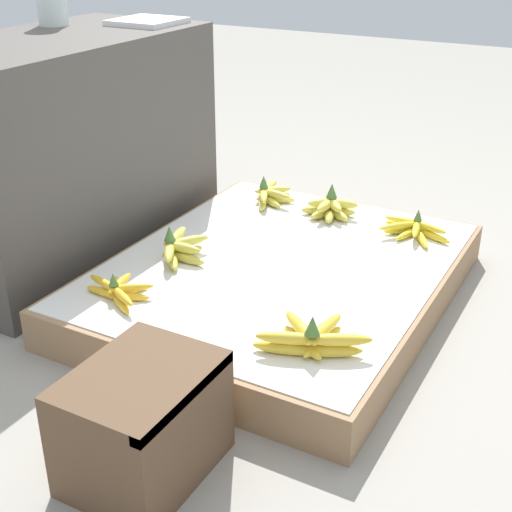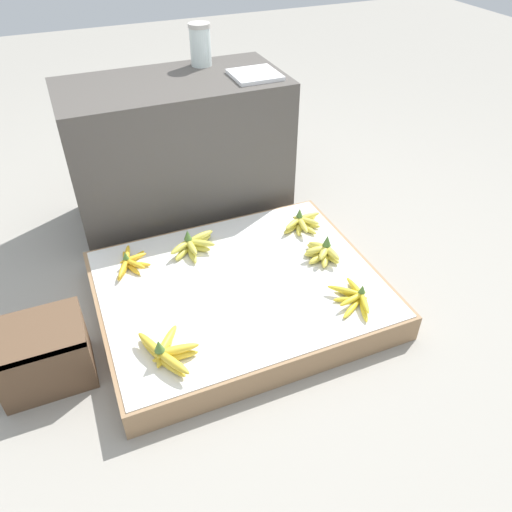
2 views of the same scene
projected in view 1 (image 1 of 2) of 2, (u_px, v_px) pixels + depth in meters
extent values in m
plane|color=gray|center=(279.00, 299.00, 2.17)|extent=(10.00, 10.00, 0.00)
cube|color=#997551|center=(279.00, 282.00, 2.15)|extent=(1.16, 0.93, 0.12)
cube|color=silver|center=(279.00, 263.00, 2.12)|extent=(1.13, 0.91, 0.00)
cube|color=#4C4742|center=(61.00, 149.00, 2.36)|extent=(1.07, 0.54, 0.72)
cube|color=brown|center=(143.00, 423.00, 1.46)|extent=(0.32, 0.25, 0.25)
cube|color=#402E20|center=(186.00, 394.00, 1.36)|extent=(0.32, 0.02, 0.02)
ellipsoid|color=gold|center=(328.00, 351.00, 1.66)|extent=(0.10, 0.16, 0.03)
ellipsoid|color=gold|center=(323.00, 342.00, 1.70)|extent=(0.17, 0.05, 0.03)
ellipsoid|color=gold|center=(302.00, 342.00, 1.70)|extent=(0.11, 0.15, 0.03)
ellipsoid|color=gold|center=(286.00, 348.00, 1.67)|extent=(0.08, 0.16, 0.03)
ellipsoid|color=gold|center=(338.00, 340.00, 1.65)|extent=(0.10, 0.16, 0.03)
ellipsoid|color=gold|center=(324.00, 329.00, 1.69)|extent=(0.16, 0.05, 0.03)
ellipsoid|color=gold|center=(301.00, 328.00, 1.70)|extent=(0.13, 0.15, 0.03)
ellipsoid|color=gold|center=(290.00, 338.00, 1.66)|extent=(0.09, 0.16, 0.03)
cone|color=#4C7533|center=(312.00, 325.00, 1.63)|extent=(0.04, 0.04, 0.05)
ellipsoid|color=yellow|center=(404.00, 227.00, 2.33)|extent=(0.04, 0.14, 0.02)
ellipsoid|color=yellow|center=(404.00, 230.00, 2.31)|extent=(0.10, 0.13, 0.02)
ellipsoid|color=yellow|center=(409.00, 233.00, 2.29)|extent=(0.14, 0.06, 0.02)
ellipsoid|color=yellow|center=(422.00, 238.00, 2.25)|extent=(0.13, 0.09, 0.02)
ellipsoid|color=yellow|center=(432.00, 236.00, 2.27)|extent=(0.07, 0.14, 0.02)
ellipsoid|color=yellow|center=(405.00, 221.00, 2.32)|extent=(0.02, 0.14, 0.02)
ellipsoid|color=yellow|center=(398.00, 226.00, 2.28)|extent=(0.12, 0.11, 0.02)
ellipsoid|color=yellow|center=(416.00, 229.00, 2.26)|extent=(0.14, 0.05, 0.02)
ellipsoid|color=yellow|center=(428.00, 227.00, 2.28)|extent=(0.06, 0.14, 0.02)
cone|color=#4C7533|center=(418.00, 215.00, 2.29)|extent=(0.03, 0.03, 0.04)
ellipsoid|color=#DBCC4C|center=(318.00, 210.00, 2.45)|extent=(0.08, 0.12, 0.03)
ellipsoid|color=#DBCC4C|center=(323.00, 213.00, 2.43)|extent=(0.12, 0.07, 0.03)
ellipsoid|color=#DBCC4C|center=(330.00, 216.00, 2.41)|extent=(0.12, 0.07, 0.03)
ellipsoid|color=#DBCC4C|center=(338.00, 214.00, 2.42)|extent=(0.09, 0.11, 0.03)
ellipsoid|color=#DBCC4C|center=(339.00, 211.00, 2.44)|extent=(0.06, 0.12, 0.03)
ellipsoid|color=#DBCC4C|center=(324.00, 202.00, 2.43)|extent=(0.10, 0.11, 0.03)
ellipsoid|color=#DBCC4C|center=(326.00, 206.00, 2.41)|extent=(0.11, 0.04, 0.03)
ellipsoid|color=#DBCC4C|center=(334.00, 205.00, 2.41)|extent=(0.10, 0.10, 0.03)
ellipsoid|color=#DBCC4C|center=(342.00, 203.00, 2.42)|extent=(0.04, 0.12, 0.03)
cone|color=#4C7533|center=(332.00, 191.00, 2.42)|extent=(0.04, 0.04, 0.05)
ellipsoid|color=gold|center=(121.00, 303.00, 1.88)|extent=(0.08, 0.11, 0.02)
ellipsoid|color=gold|center=(127.00, 297.00, 1.91)|extent=(0.07, 0.12, 0.02)
ellipsoid|color=gold|center=(129.00, 291.00, 1.94)|extent=(0.12, 0.07, 0.02)
ellipsoid|color=gold|center=(116.00, 287.00, 1.96)|extent=(0.11, 0.09, 0.02)
ellipsoid|color=gold|center=(104.00, 292.00, 1.93)|extent=(0.03, 0.12, 0.02)
ellipsoid|color=gold|center=(122.00, 296.00, 1.87)|extent=(0.07, 0.12, 0.02)
ellipsoid|color=gold|center=(131.00, 287.00, 1.91)|extent=(0.09, 0.11, 0.02)
ellipsoid|color=gold|center=(120.00, 284.00, 1.93)|extent=(0.12, 0.04, 0.02)
ellipsoid|color=gold|center=(104.00, 283.00, 1.93)|extent=(0.05, 0.12, 0.02)
cone|color=#4C7533|center=(113.00, 279.00, 1.89)|extent=(0.03, 0.03, 0.04)
ellipsoid|color=gold|center=(172.00, 260.00, 2.10)|extent=(0.12, 0.11, 0.03)
ellipsoid|color=gold|center=(187.00, 258.00, 2.11)|extent=(0.03, 0.13, 0.03)
ellipsoid|color=gold|center=(183.00, 251.00, 2.16)|extent=(0.12, 0.10, 0.03)
ellipsoid|color=gold|center=(176.00, 245.00, 2.20)|extent=(0.13, 0.07, 0.03)
ellipsoid|color=gold|center=(169.00, 252.00, 2.09)|extent=(0.13, 0.09, 0.03)
ellipsoid|color=gold|center=(181.00, 247.00, 2.11)|extent=(0.04, 0.13, 0.03)
ellipsoid|color=gold|center=(189.00, 241.00, 2.15)|extent=(0.12, 0.10, 0.03)
ellipsoid|color=gold|center=(177.00, 236.00, 2.19)|extent=(0.13, 0.06, 0.03)
cone|color=#4C7533|center=(170.00, 233.00, 2.11)|extent=(0.04, 0.04, 0.05)
ellipsoid|color=#DBCC4C|center=(263.00, 203.00, 2.52)|extent=(0.13, 0.08, 0.03)
ellipsoid|color=#DBCC4C|center=(269.00, 201.00, 2.54)|extent=(0.08, 0.13, 0.03)
ellipsoid|color=#DBCC4C|center=(277.00, 199.00, 2.56)|extent=(0.07, 0.14, 0.03)
ellipsoid|color=#DBCC4C|center=(273.00, 197.00, 2.58)|extent=(0.12, 0.10, 0.03)
ellipsoid|color=#DBCC4C|center=(267.00, 194.00, 2.60)|extent=(0.14, 0.05, 0.03)
ellipsoid|color=#DBCC4C|center=(264.00, 195.00, 2.51)|extent=(0.13, 0.09, 0.03)
ellipsoid|color=#DBCC4C|center=(275.00, 194.00, 2.52)|extent=(0.05, 0.14, 0.03)
ellipsoid|color=#DBCC4C|center=(273.00, 190.00, 2.56)|extent=(0.11, 0.12, 0.03)
ellipsoid|color=#DBCC4C|center=(269.00, 187.00, 2.59)|extent=(0.14, 0.04, 0.03)
cone|color=#4C7533|center=(264.00, 182.00, 2.54)|extent=(0.03, 0.03, 0.04)
cube|color=white|center=(147.00, 21.00, 2.45)|extent=(0.22, 0.21, 0.02)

